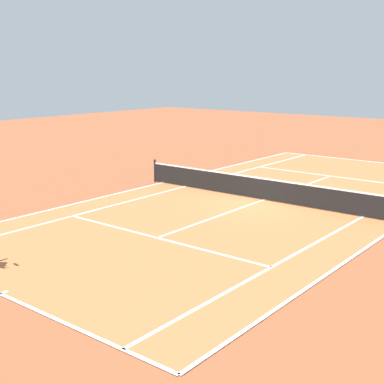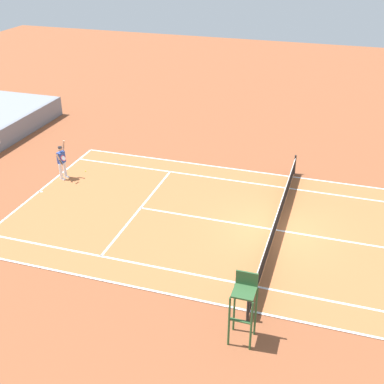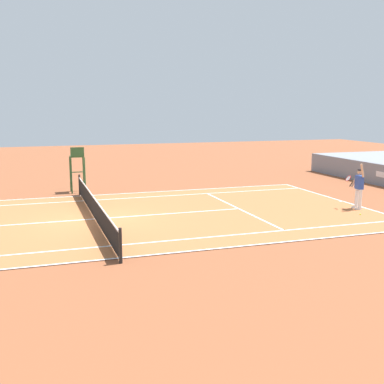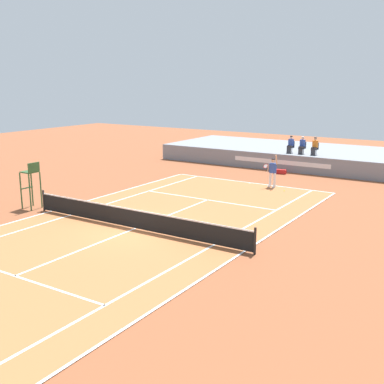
% 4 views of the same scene
% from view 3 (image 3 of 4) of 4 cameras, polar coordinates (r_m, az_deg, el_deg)
% --- Properties ---
extents(ground_plane, '(80.00, 80.00, 0.00)m').
position_cam_3_polar(ground_plane, '(20.20, -11.34, -3.18)').
color(ground_plane, brown).
extents(court, '(11.08, 23.88, 0.03)m').
position_cam_3_polar(court, '(20.20, -11.34, -3.16)').
color(court, '#B76638').
rests_on(court, ground).
extents(net, '(11.98, 0.10, 1.07)m').
position_cam_3_polar(net, '(20.09, -11.39, -1.73)').
color(net, black).
rests_on(net, ground).
extents(tennis_player, '(0.81, 0.62, 2.08)m').
position_cam_3_polar(tennis_player, '(22.86, 18.96, 0.53)').
color(tennis_player, white).
rests_on(tennis_player, ground).
extents(tennis_ball, '(0.07, 0.07, 0.07)m').
position_cam_3_polar(tennis_ball, '(21.78, 19.14, -2.50)').
color(tennis_ball, '#D1E533').
rests_on(tennis_ball, ground).
extents(umpire_chair, '(0.77, 0.77, 2.44)m').
position_cam_3_polar(umpire_chair, '(26.62, -13.32, 3.28)').
color(umpire_chair, '#2D562D').
rests_on(umpire_chair, ground).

